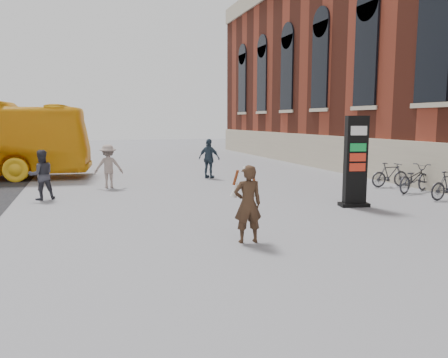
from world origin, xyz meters
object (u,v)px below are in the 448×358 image
object	(u,v)px
bike_6	(414,178)
pedestrian_c	(209,159)
woman	(248,203)
pedestrian_a	(41,175)
pedestrian_b	(108,166)
bike_7	(390,175)
info_pylon	(355,162)

from	to	relation	value
bike_6	pedestrian_c	bearing A→B (deg)	24.19
woman	pedestrian_a	distance (m)	8.23
pedestrian_b	bike_7	bearing A→B (deg)	164.37
bike_7	bike_6	bearing A→B (deg)	-176.97
info_pylon	pedestrian_a	size ratio (longest dim) A/B	1.66
pedestrian_a	pedestrian_b	xyz separation A→B (m)	(2.24, 1.96, 0.02)
pedestrian_b	bike_6	world-z (taller)	pedestrian_b
woman	bike_6	bearing A→B (deg)	-147.60
woman	info_pylon	bearing A→B (deg)	-144.58
bike_7	info_pylon	bearing A→B (deg)	131.87
info_pylon	bike_6	bearing A→B (deg)	35.42
pedestrian_c	bike_7	world-z (taller)	pedestrian_c
info_pylon	woman	bearing A→B (deg)	-137.55
info_pylon	bike_7	size ratio (longest dim) A/B	1.70
pedestrian_a	pedestrian_c	size ratio (longest dim) A/B	0.93
pedestrian_b	pedestrian_c	bearing A→B (deg)	-159.79
info_pylon	pedestrian_c	world-z (taller)	info_pylon
info_pylon	woman	distance (m)	5.26
info_pylon	woman	xyz separation A→B (m)	(-4.49, -2.69, -0.51)
info_pylon	pedestrian_b	size ratio (longest dim) A/B	1.63
woman	pedestrian_c	distance (m)	10.52
pedestrian_c	bike_6	size ratio (longest dim) A/B	0.92
pedestrian_b	pedestrian_c	size ratio (longest dim) A/B	0.94
pedestrian_a	bike_7	bearing A→B (deg)	159.19
info_pylon	bike_6	xyz separation A→B (m)	(3.60, 1.60, -0.86)
pedestrian_b	pedestrian_c	xyz separation A→B (m)	(4.48, 1.54, 0.05)
pedestrian_c	woman	bearing A→B (deg)	122.72
pedestrian_a	bike_6	size ratio (longest dim) A/B	0.85
pedestrian_a	pedestrian_c	bearing A→B (deg)	-167.81
info_pylon	woman	size ratio (longest dim) A/B	1.64
pedestrian_a	bike_7	world-z (taller)	pedestrian_a
pedestrian_b	bike_7	world-z (taller)	pedestrian_b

